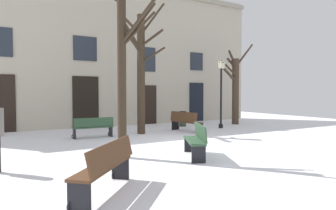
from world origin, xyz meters
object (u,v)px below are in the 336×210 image
at_px(tree_center, 123,59).
at_px(bench_facing_shops, 186,121).
at_px(streetlamp, 221,86).
at_px(bench_far_corner, 93,127).
at_px(tree_near_facade, 141,68).
at_px(bench_near_center_tree, 106,166).
at_px(litter_bin, 183,119).
at_px(bench_near_lamp, 196,140).
at_px(tree_right_of_center, 235,86).

xyz_separation_m(tree_center, bench_facing_shops, (4.52, 3.74, -2.26)).
distance_m(streetlamp, bench_far_corner, 6.82).
bearing_deg(tree_near_facade, streetlamp, -1.85).
xyz_separation_m(bench_far_corner, bench_near_center_tree, (-1.55, -6.56, 0.07)).
height_order(streetlamp, litter_bin, streetlamp).
xyz_separation_m(bench_far_corner, bench_near_lamp, (1.57, -4.95, 0.05)).
distance_m(streetlamp, litter_bin, 2.71).
distance_m(litter_bin, bench_facing_shops, 2.10).
xyz_separation_m(tree_near_facade, bench_facing_shops, (2.14, -0.36, -2.45)).
height_order(tree_center, bench_facing_shops, tree_center).
distance_m(tree_near_facade, streetlamp, 4.52).
bearing_deg(bench_facing_shops, streetlamp, -94.44).
xyz_separation_m(tree_center, bench_near_center_tree, (-1.32, -2.55, -2.23)).
bearing_deg(tree_center, bench_facing_shops, 39.63).
distance_m(tree_center, litter_bin, 8.19).
height_order(litter_bin, bench_near_center_tree, bench_near_center_tree).
distance_m(litter_bin, bench_far_corner, 5.52).
height_order(tree_near_facade, bench_facing_shops, tree_near_facade).
bearing_deg(litter_bin, tree_near_facade, -154.82).
bearing_deg(tree_center, streetlamp, 30.07).
relative_size(bench_far_corner, bench_near_center_tree, 0.97).
bearing_deg(bench_facing_shops, tree_center, 119.94).
bearing_deg(tree_near_facade, bench_facing_shops, -9.44).
bearing_deg(bench_near_center_tree, tree_right_of_center, 168.30).
relative_size(tree_center, bench_near_center_tree, 3.10).
relative_size(bench_facing_shops, bench_near_lamp, 1.14).
bearing_deg(tree_right_of_center, litter_bin, 170.45).
bearing_deg(tree_right_of_center, streetlamp, -150.94).
height_order(tree_right_of_center, tree_center, tree_center).
distance_m(tree_near_facade, bench_near_center_tree, 7.98).
bearing_deg(bench_near_center_tree, bench_facing_shops, 178.53).
distance_m(tree_right_of_center, streetlamp, 2.22).
bearing_deg(streetlamp, bench_far_corner, 179.57).
relative_size(tree_right_of_center, litter_bin, 5.71).
relative_size(litter_bin, bench_far_corner, 0.50).
height_order(bench_near_center_tree, bench_near_lamp, bench_near_center_tree).
bearing_deg(tree_center, tree_right_of_center, 29.84).
distance_m(bench_far_corner, bench_near_center_tree, 6.74).
bearing_deg(bench_facing_shops, bench_near_lamp, 140.18).
bearing_deg(bench_far_corner, tree_near_facade, -174.92).
distance_m(bench_far_corner, bench_near_lamp, 5.19).
bearing_deg(tree_near_facade, tree_right_of_center, 8.32).
distance_m(litter_bin, bench_near_center_tree, 10.63).
bearing_deg(bench_far_corner, tree_right_of_center, -170.56).
xyz_separation_m(tree_near_facade, bench_near_lamp, (-0.58, -5.04, -2.44)).
relative_size(tree_center, bench_near_lamp, 3.25).
distance_m(tree_right_of_center, bench_facing_shops, 4.77).
height_order(bench_facing_shops, bench_near_center_tree, bench_near_center_tree).
distance_m(tree_near_facade, litter_bin, 4.29).
bearing_deg(streetlamp, tree_center, -149.93).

